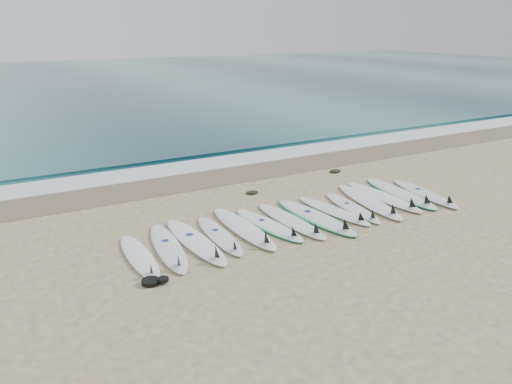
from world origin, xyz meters
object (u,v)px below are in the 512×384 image
surfboard_0 (140,257)px  surfboard_7 (316,217)px  leash_coil (153,281)px  surfboard_13 (426,194)px

surfboard_0 → surfboard_7: surfboard_7 is taller
leash_coil → surfboard_13: bearing=7.6°
leash_coil → surfboard_0: bearing=85.9°
surfboard_0 → leash_coil: 1.06m
surfboard_0 → surfboard_13: size_ratio=0.86×
surfboard_7 → surfboard_13: surfboard_7 is taller
surfboard_13 → leash_coil: 7.99m
surfboard_0 → leash_coil: surfboard_0 is taller
surfboard_7 → leash_coil: size_ratio=6.26×
surfboard_7 → surfboard_13: (3.58, -0.05, 0.00)m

